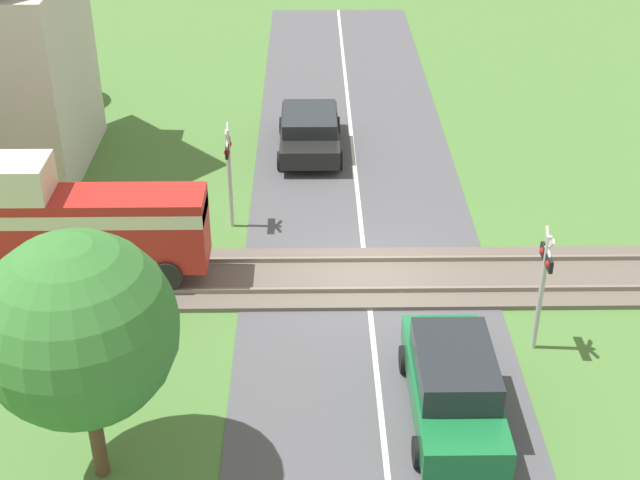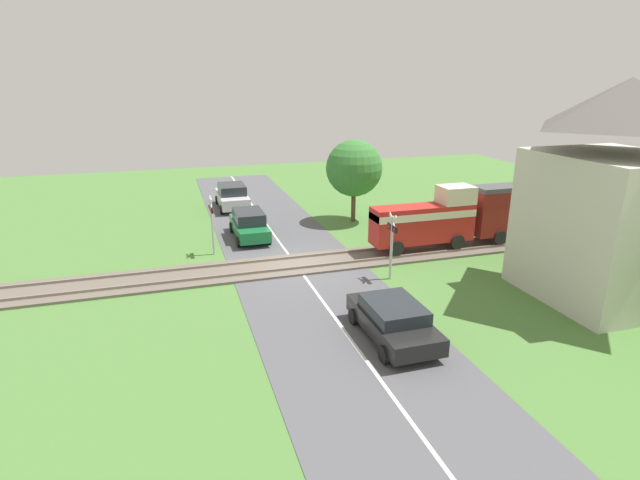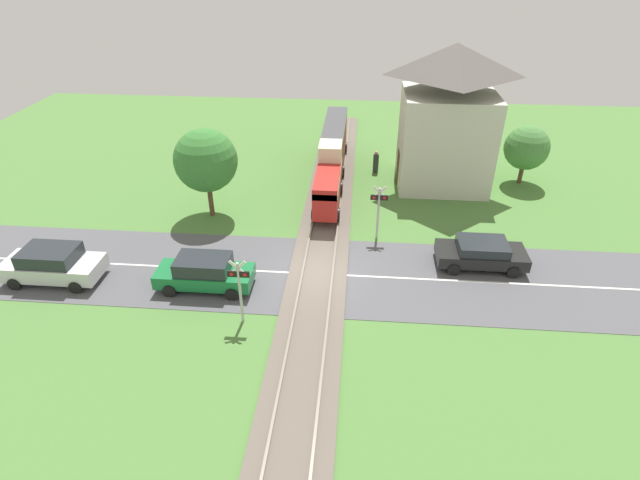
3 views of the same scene
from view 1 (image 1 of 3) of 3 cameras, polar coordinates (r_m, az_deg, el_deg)
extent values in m
plane|color=#4C7A38|center=(22.88, 3.01, -2.56)|extent=(60.00, 60.00, 0.00)
cube|color=#515156|center=(22.88, 3.01, -2.54)|extent=(48.00, 6.40, 0.02)
cube|color=silver|center=(22.87, 3.01, -2.52)|extent=(48.00, 0.12, 0.00)
cube|color=#665B51|center=(22.85, 3.01, -2.44)|extent=(2.80, 48.00, 0.12)
cube|color=slate|center=(22.18, 3.13, -3.20)|extent=(0.10, 48.00, 0.12)
cube|color=slate|center=(23.39, 2.92, -1.23)|extent=(0.10, 48.00, 0.12)
cube|color=red|center=(22.63, -14.06, 0.71)|extent=(1.35, 5.40, 1.90)
cube|color=beige|center=(22.38, -14.22, 1.87)|extent=(1.37, 5.40, 0.36)
cube|color=beige|center=(22.50, -19.07, 3.76)|extent=(1.35, 1.73, 0.90)
cylinder|color=black|center=(22.18, -9.77, -2.30)|extent=(0.14, 0.76, 0.76)
cylinder|color=black|center=(23.38, -9.30, -0.38)|extent=(0.14, 0.76, 0.76)
cylinder|color=black|center=(22.98, -18.31, -2.28)|extent=(0.14, 0.76, 0.76)
cylinder|color=black|center=(24.15, -17.43, -0.42)|extent=(0.14, 0.76, 0.76)
cube|color=#197038|center=(18.63, 8.46, -9.47)|extent=(4.38, 1.69, 0.64)
cube|color=#23282D|center=(18.22, 8.62, -7.92)|extent=(2.41, 1.55, 0.65)
cylinder|color=black|center=(19.82, 5.38, -7.59)|extent=(0.60, 0.18, 0.60)
cylinder|color=black|center=(20.06, 10.22, -7.47)|extent=(0.60, 0.18, 0.60)
cylinder|color=black|center=(17.68, 6.27, -13.32)|extent=(0.60, 0.18, 0.60)
cylinder|color=black|center=(17.96, 11.76, -13.07)|extent=(0.60, 0.18, 0.60)
cube|color=black|center=(29.47, -0.67, 6.80)|extent=(4.27, 1.89, 0.59)
cube|color=#23282D|center=(29.26, -0.68, 7.74)|extent=(2.35, 1.74, 0.46)
cylinder|color=black|center=(28.35, 1.26, 5.12)|extent=(0.60, 0.18, 0.60)
cylinder|color=black|center=(28.35, -2.57, 5.10)|extent=(0.60, 0.18, 0.60)
cylinder|color=black|center=(30.88, 1.09, 7.35)|extent=(0.60, 0.18, 0.60)
cylinder|color=black|center=(30.88, -2.44, 7.32)|extent=(0.60, 0.18, 0.60)
cylinder|color=#B7B7B7|center=(20.30, 13.96, -3.35)|extent=(0.12, 0.12, 2.95)
cube|color=black|center=(19.80, 14.29, -1.09)|extent=(0.90, 0.08, 0.28)
sphere|color=red|center=(19.58, 14.47, -1.50)|extent=(0.18, 0.18, 0.18)
sphere|color=red|center=(20.02, 14.12, -0.68)|extent=(0.18, 0.18, 0.18)
cube|color=silver|center=(19.66, 14.40, -0.39)|extent=(0.72, 0.04, 0.72)
cube|color=silver|center=(19.66, 14.40, -0.39)|extent=(0.72, 0.04, 0.72)
cylinder|color=#B7B7B7|center=(24.67, -5.81, 3.89)|extent=(0.12, 0.12, 2.95)
cube|color=black|center=(24.26, -5.92, 5.88)|extent=(0.90, 0.08, 0.28)
sphere|color=red|center=(24.50, -5.87, 6.14)|extent=(0.18, 0.18, 0.18)
sphere|color=red|center=(24.02, -5.97, 5.61)|extent=(0.18, 0.18, 0.18)
cube|color=silver|center=(24.14, -5.96, 6.48)|extent=(0.72, 0.04, 0.72)
cube|color=silver|center=(24.14, -5.96, 6.48)|extent=(0.72, 0.04, 0.72)
cylinder|color=brown|center=(35.04, -17.63, 9.37)|extent=(0.28, 0.28, 1.24)
sphere|color=#477F3D|center=(34.47, -18.10, 12.16)|extent=(2.79, 2.79, 2.79)
cylinder|color=brown|center=(17.46, -14.11, -12.02)|extent=(0.28, 0.28, 1.91)
sphere|color=#387A33|center=(15.94, -15.20, -5.53)|extent=(3.50, 3.50, 3.50)
camera|label=2|loc=(41.86, 9.82, 25.03)|focal=28.00mm
camera|label=3|loc=(29.60, 49.82, 23.79)|focal=28.00mm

